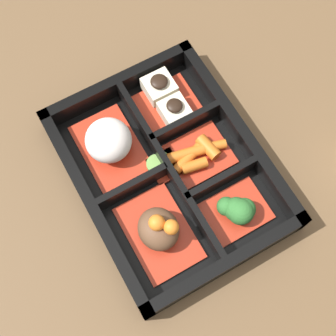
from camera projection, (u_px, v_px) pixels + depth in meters
The scene contains 9 objects.
ground_plane at pixel (168, 175), 0.60m from camera, with size 3.00×3.00×0.00m, color brown.
bento_base at pixel (168, 174), 0.59m from camera, with size 0.28×0.22×0.01m.
bento_rim at pixel (169, 169), 0.58m from camera, with size 0.28×0.22×0.04m.
bowl_stew at pixel (159, 230), 0.54m from camera, with size 0.11×0.07×0.05m.
bowl_rice at pixel (109, 142), 0.58m from camera, with size 0.11×0.07×0.05m.
bowl_greens at pixel (238, 210), 0.55m from camera, with size 0.06×0.08×0.04m.
bowl_carrots at pixel (198, 155), 0.59m from camera, with size 0.07×0.08×0.02m.
bowl_tofu at pixel (166, 99), 0.61m from camera, with size 0.08×0.08×0.03m.
bowl_pickles at pixel (162, 165), 0.59m from camera, with size 0.04×0.04×0.01m.
Camera 1 is at (-0.18, 0.10, 0.56)m, focal length 50.00 mm.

